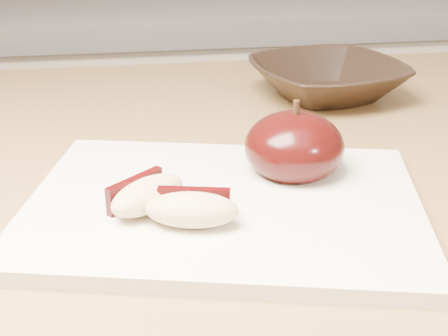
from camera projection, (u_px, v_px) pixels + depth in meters
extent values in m
cube|color=silver|center=(123.00, 222.00, 1.35)|extent=(2.40, 0.60, 0.90)
cube|color=slate|center=(106.00, 2.00, 1.16)|extent=(2.40, 0.62, 0.04)
cube|color=olive|center=(96.00, 185.00, 0.55)|extent=(1.64, 0.64, 0.04)
cube|color=white|center=(224.00, 206.00, 0.46)|extent=(0.33, 0.27, 0.01)
ellipsoid|color=black|center=(294.00, 147.00, 0.49)|extent=(0.10, 0.10, 0.06)
cylinder|color=black|center=(296.00, 108.00, 0.48)|extent=(0.00, 0.00, 0.01)
ellipsoid|color=#D7BF88|center=(148.00, 195.00, 0.43)|extent=(0.07, 0.06, 0.02)
cube|color=black|center=(135.00, 191.00, 0.44)|extent=(0.04, 0.04, 0.02)
ellipsoid|color=#D7BF88|center=(192.00, 210.00, 0.41)|extent=(0.07, 0.04, 0.02)
cube|color=black|center=(194.00, 202.00, 0.43)|extent=(0.05, 0.02, 0.02)
imported|color=black|center=(327.00, 79.00, 0.70)|extent=(0.20, 0.20, 0.04)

